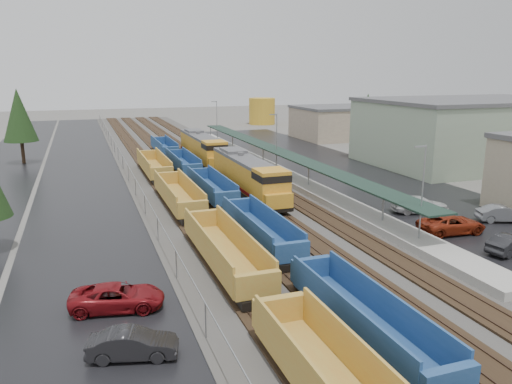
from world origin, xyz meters
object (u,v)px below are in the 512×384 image
locomotive_lead (248,176)px  parked_car_west_c (117,297)px  well_string_yellow (224,252)px  parked_car_east_e (503,214)px  parked_car_east_a (511,244)px  well_string_blue (232,206)px  parked_car_west_b (133,344)px  parked_car_east_c (420,205)px  storage_tank (262,111)px  locomotive_trail (203,148)px  parked_car_east_b (452,224)px

locomotive_lead → parked_car_west_c: locomotive_lead is taller
parked_car_west_c → well_string_yellow: bearing=-51.6°
well_string_yellow → parked_car_west_c: bearing=-152.6°
parked_car_west_c → parked_car_east_e: size_ratio=1.18×
locomotive_lead → parked_car_east_a: locomotive_lead is taller
well_string_blue → parked_car_west_b: (-11.20, -20.80, -0.45)m
well_string_yellow → parked_car_east_c: (21.69, 7.21, -0.42)m
storage_tank → parked_car_east_c: 84.66m
locomotive_trail → parked_car_east_b: bearing=-72.5°
parked_car_east_e → parked_car_east_b: bearing=119.3°
parked_car_east_b → parked_car_east_c: parked_car_east_b is taller
parked_car_west_c → storage_tank: bearing=-13.7°
locomotive_lead → parked_car_west_c: size_ratio=3.65×
storage_tank → parked_car_east_c: bearing=-99.7°
well_string_blue → parked_car_west_c: bearing=-126.8°
parked_car_east_e → storage_tank: bearing=13.5°
well_string_yellow → parked_car_east_b: bearing=2.9°
parked_car_east_b → parked_car_east_e: 6.79m
locomotive_lead → parked_car_east_c: (13.69, -11.36, -1.56)m
parked_car_west_b → well_string_yellow: bearing=-23.3°
well_string_blue → parked_car_east_c: (17.69, -4.28, -0.36)m
locomotive_lead → parked_car_east_e: 25.04m
parked_car_east_b → parked_car_west_b: bearing=114.6°
locomotive_trail → parked_car_west_c: (-15.49, -43.45, -1.61)m
locomotive_trail → parked_car_east_a: locomotive_trail is taller
locomotive_lead → parked_car_east_c: bearing=-39.7°
parked_car_east_e → parked_car_east_c: bearing=65.3°
parked_car_west_c → parked_car_east_a: (28.64, -0.46, -0.01)m
storage_tank → parked_car_east_b: size_ratio=1.17×
well_string_blue → storage_tank: size_ratio=13.49×
parked_car_west_b → parked_car_east_b: bearing=-54.9°
well_string_yellow → parked_car_east_a: (21.15, -4.35, -0.48)m
parked_car_east_a → storage_tank: bearing=-21.2°
locomotive_lead → parked_car_east_a: size_ratio=4.37×
locomotive_lead → well_string_yellow: locomotive_lead is taller
storage_tank → parked_car_east_e: bearing=-95.9°
well_string_blue → parked_car_east_c: 18.20m
storage_tank → parked_car_east_a: (-14.82, -94.96, -2.61)m
well_string_yellow → parked_car_east_a: bearing=-11.6°
locomotive_lead → parked_car_east_e: (18.87, -16.37, -1.61)m
parked_car_west_b → parked_car_east_e: size_ratio=0.94×
locomotive_trail → parked_car_west_b: 51.22m
well_string_blue → parked_car_east_c: well_string_blue is taller
parked_car_west_b → parked_car_east_c: size_ratio=0.78×
well_string_blue → parked_car_east_b: (16.19, -10.46, -0.35)m
parked_car_west_c → parked_car_east_c: size_ratio=0.98×
locomotive_trail → well_string_yellow: locomotive_trail is taller
parked_car_west_b → well_string_blue: bearing=-13.9°
well_string_blue → parked_car_east_a: size_ratio=20.25×
parked_car_east_c → parked_car_west_c: bearing=127.1°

